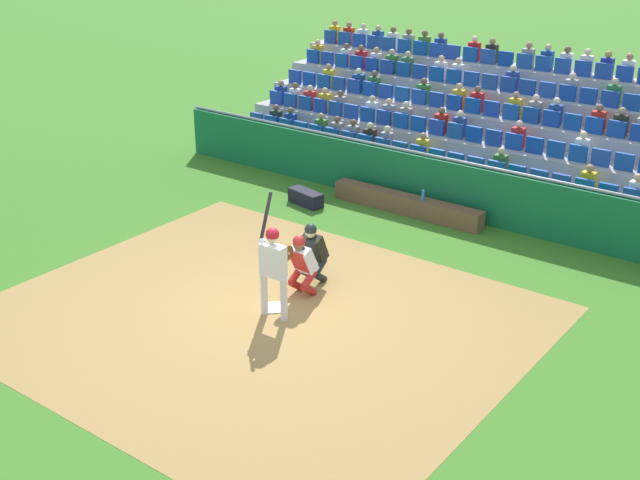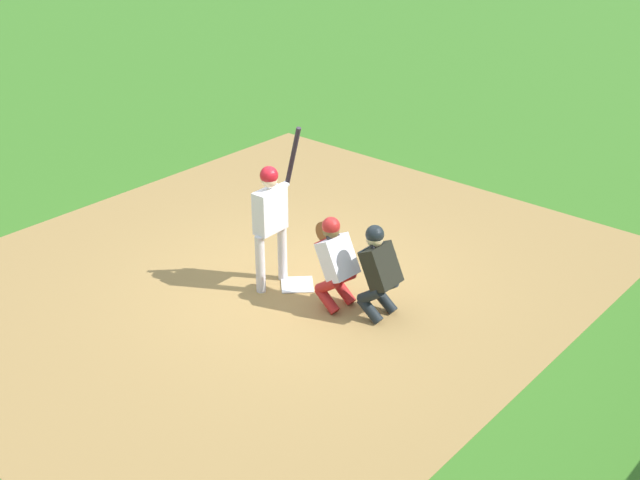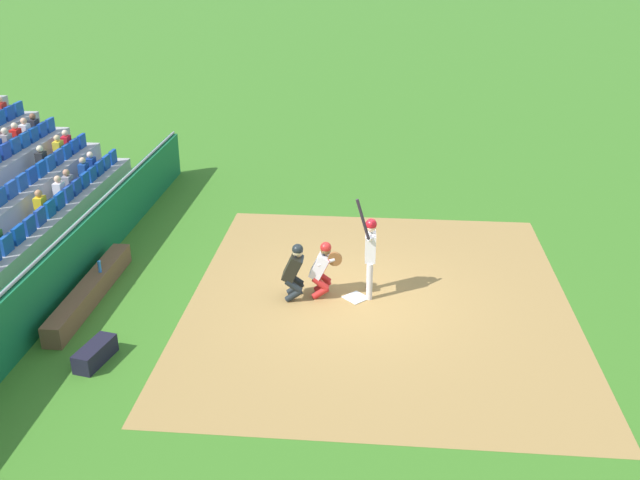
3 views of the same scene
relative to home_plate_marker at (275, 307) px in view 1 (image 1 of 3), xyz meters
name	(u,v)px [view 1 (image 1 of 3)]	position (x,y,z in m)	size (l,w,h in m)	color
ground_plane	(275,308)	(0.00, 0.00, -0.02)	(160.00, 160.00, 0.00)	#3A7222
infield_dirt_patch	(258,318)	(0.00, 0.50, -0.01)	(9.36, 8.03, 0.01)	#A17B44
home_plate_marker	(275,307)	(0.00, 0.00, 0.00)	(0.44, 0.44, 0.02)	white
batter_at_plate	(273,262)	(-0.20, 0.27, 1.08)	(0.63, 0.45, 2.29)	silver
catcher_crouching	(301,261)	(-0.05, -0.72, 0.70)	(0.48, 0.71, 1.28)	red
home_plate_umpire	(313,250)	(0.11, -1.30, 0.68)	(0.47, 0.47, 1.29)	black
dugout_wall	(440,185)	(0.00, -6.17, 0.65)	(16.08, 0.24, 1.39)	#126339
dugout_bench	(407,204)	(0.58, -5.62, 0.20)	(3.94, 0.40, 0.44)	brown
water_bottle_on_bench	(423,195)	(0.11, -5.56, 0.56)	(0.07, 0.07, 0.26)	blue
equipment_duffel_bag	(306,198)	(2.86, -4.63, 0.16)	(0.95, 0.36, 0.35)	black
bleacher_stand	(520,133)	(0.01, -10.61, 0.93)	(15.86, 4.71, 3.17)	#9E9C9D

